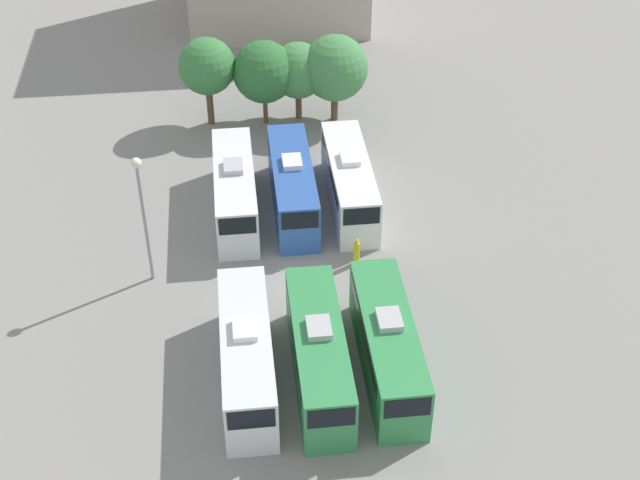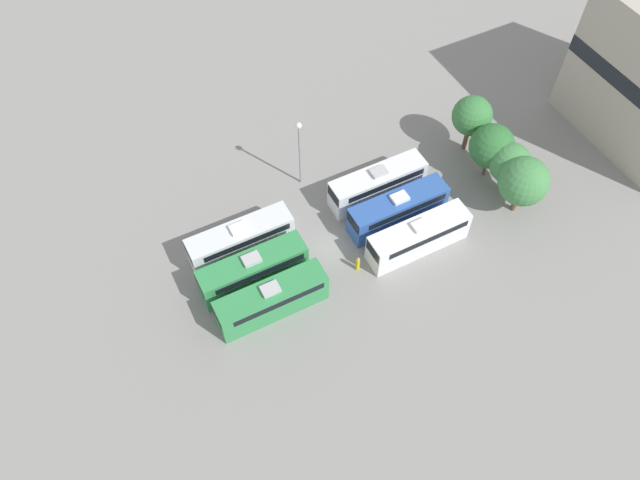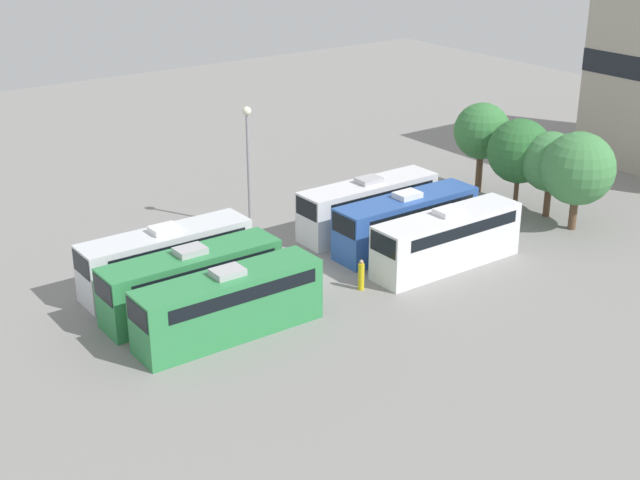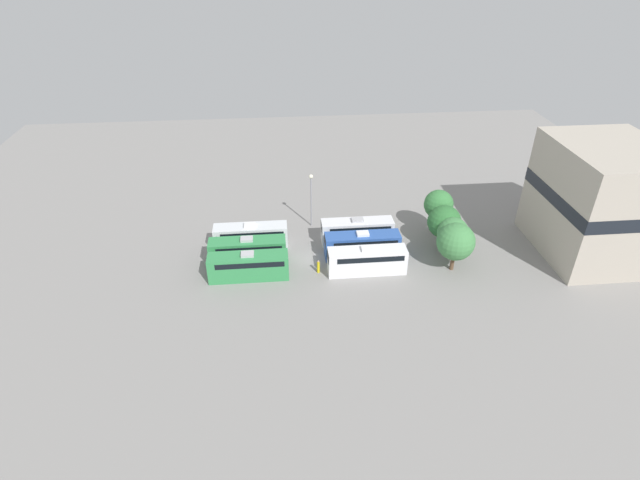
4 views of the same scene
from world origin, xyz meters
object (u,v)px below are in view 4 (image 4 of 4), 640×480
tree_0 (439,205)px  tree_1 (444,222)px  bus_0 (251,236)px  bus_1 (248,250)px  depot_building (600,200)px  worker_person (318,267)px  bus_5 (367,260)px  bus_2 (249,265)px  tree_3 (456,242)px  light_pole (311,192)px  tree_2 (453,233)px  bus_4 (362,244)px  bus_3 (357,230)px

tree_0 → tree_1: tree_0 is taller
bus_0 → bus_1: (3.63, -0.33, 0.00)m
depot_building → worker_person: bearing=-86.9°
bus_1 → tree_1: (-0.97, 26.46, 2.31)m
tree_0 → bus_5: bearing=-53.0°
tree_1 → bus_2: bearing=-80.2°
bus_2 → tree_3: size_ratio=1.51×
bus_2 → tree_3: tree_3 is taller
bus_2 → light_pole: 15.64m
bus_0 → tree_0: size_ratio=1.49×
bus_0 → worker_person: bearing=51.5°
bus_5 → bus_0: bearing=-116.2°
tree_0 → light_pole: bearing=-101.9°
light_pole → tree_2: light_pole is taller
bus_5 → tree_1: size_ratio=1.56×
bus_1 → bus_2: (3.55, 0.20, 0.00)m
tree_0 → tree_1: 4.10m
light_pole → depot_building: 38.42m
bus_4 → bus_5: same height
tree_1 → depot_building: bearing=83.4°
tree_1 → bus_5: bearing=-67.3°
bus_4 → tree_1: bearing=95.2°
bus_2 → worker_person: bearing=91.8°
light_pole → worker_person: bearing=-0.3°
bus_1 → tree_0: (-5.03, 26.85, 2.78)m
bus_3 → tree_0: tree_0 is taller
light_pole → bus_3: bearing=49.8°
bus_2 → light_pole: (-12.33, 8.87, 3.73)m
bus_3 → tree_1: 11.87m
light_pole → tree_1: 19.12m
bus_1 → bus_2: size_ratio=1.00×
bus_1 → bus_5: bearing=76.3°
bus_1 → bus_3: 15.56m
bus_4 → tree_1: size_ratio=1.56×
bus_0 → depot_building: 46.39m
light_pole → tree_1: bearing=65.8°
bus_5 → tree_3: 11.36m
bus_5 → worker_person: bus_5 is taller
light_pole → bus_0: bearing=-59.5°
bus_0 → bus_1: size_ratio=1.00×
bus_2 → bus_3: same height
bus_4 → tree_0: tree_0 is taller
bus_3 → tree_0: bearing=96.7°
tree_1 → worker_person: bearing=-76.3°
bus_1 → tree_3: size_ratio=1.51×
bus_5 → light_pole: bearing=-153.7°
worker_person → bus_1: bearing=-110.0°
bus_2 → worker_person: 8.87m
bus_3 → light_pole: bearing=-130.2°
bus_4 → light_pole: size_ratio=1.21×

